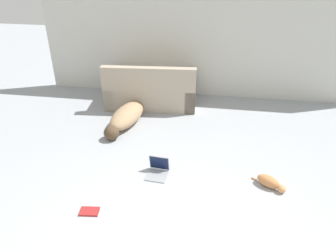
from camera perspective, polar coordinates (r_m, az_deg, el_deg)
The scene contains 6 objects.
wall_back at distance 6.79m, azimuth 6.45°, elevation 15.67°, with size 6.70×0.06×2.62m.
couch at distance 6.62m, azimuth -2.95°, elevation 6.09°, with size 1.83×1.03×0.91m.
dog at distance 5.95m, azimuth -7.35°, elevation 1.58°, with size 0.64×1.50×0.32m.
cat at distance 4.72m, azimuth 17.40°, elevation -9.37°, with size 0.46×0.34×0.16m.
laptop_open at distance 4.74m, azimuth -1.72°, elevation -7.38°, with size 0.32×0.34×0.26m.
book_red at distance 4.31m, azimuth -13.52°, elevation -14.27°, with size 0.25×0.18×0.02m.
Camera 1 is at (0.25, -2.20, 2.96)m, focal length 35.00 mm.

